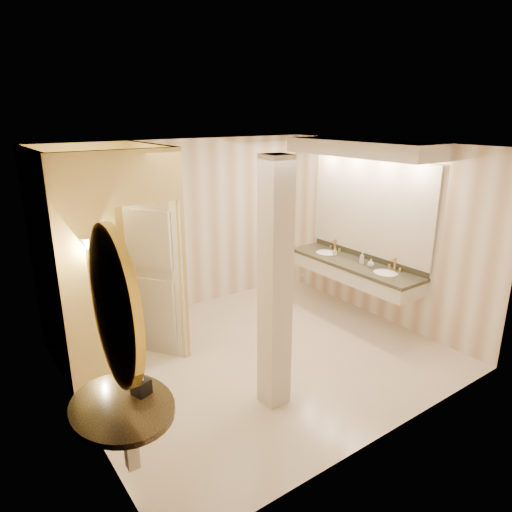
# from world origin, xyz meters

# --- Properties ---
(floor) EXTENTS (4.50, 4.50, 0.00)m
(floor) POSITION_xyz_m (0.00, 0.00, 0.00)
(floor) COLOR beige
(floor) RESTS_ON ground
(ceiling) EXTENTS (4.50, 4.50, 0.00)m
(ceiling) POSITION_xyz_m (0.00, 0.00, 2.70)
(ceiling) COLOR silver
(ceiling) RESTS_ON wall_back
(wall_back) EXTENTS (4.50, 0.02, 2.70)m
(wall_back) POSITION_xyz_m (0.00, 2.00, 1.35)
(wall_back) COLOR white
(wall_back) RESTS_ON floor
(wall_front) EXTENTS (4.50, 0.02, 2.70)m
(wall_front) POSITION_xyz_m (0.00, -2.00, 1.35)
(wall_front) COLOR white
(wall_front) RESTS_ON floor
(wall_left) EXTENTS (0.02, 4.00, 2.70)m
(wall_left) POSITION_xyz_m (-2.25, 0.00, 1.35)
(wall_left) COLOR white
(wall_left) RESTS_ON floor
(wall_right) EXTENTS (0.02, 4.00, 2.70)m
(wall_right) POSITION_xyz_m (2.25, 0.00, 1.35)
(wall_right) COLOR white
(wall_right) RESTS_ON floor
(toilet_closet) EXTENTS (1.50, 1.55, 2.70)m
(toilet_closet) POSITION_xyz_m (-1.13, 0.97, 1.39)
(toilet_closet) COLOR #DFC074
(toilet_closet) RESTS_ON floor
(wall_sconce) EXTENTS (0.14, 0.14, 0.42)m
(wall_sconce) POSITION_xyz_m (-1.93, 0.43, 1.73)
(wall_sconce) COLOR gold
(wall_sconce) RESTS_ON toilet_closet
(vanity) EXTENTS (0.75, 2.45, 2.09)m
(vanity) POSITION_xyz_m (1.98, 0.20, 1.63)
(vanity) COLOR beige
(vanity) RESTS_ON floor
(console_shelf) EXTENTS (0.99, 0.99, 1.94)m
(console_shelf) POSITION_xyz_m (-2.21, -1.23, 1.34)
(console_shelf) COLOR black
(console_shelf) RESTS_ON floor
(pillar) EXTENTS (0.27, 0.27, 2.70)m
(pillar) POSITION_xyz_m (-0.45, -0.90, 1.35)
(pillar) COLOR beige
(pillar) RESTS_ON floor
(tissue_box) EXTENTS (0.16, 0.16, 0.13)m
(tissue_box) POSITION_xyz_m (-2.05, -1.19, 0.94)
(tissue_box) COLOR black
(tissue_box) RESTS_ON console_shelf
(toilet) EXTENTS (0.56, 0.82, 0.77)m
(toilet) POSITION_xyz_m (-1.90, 1.27, 0.38)
(toilet) COLOR white
(toilet) RESTS_ON floor
(soap_bottle_a) EXTENTS (0.06, 0.06, 0.12)m
(soap_bottle_a) POSITION_xyz_m (1.96, 0.62, 0.93)
(soap_bottle_a) COLOR beige
(soap_bottle_a) RESTS_ON vanity
(soap_bottle_b) EXTENTS (0.11, 0.11, 0.12)m
(soap_bottle_b) POSITION_xyz_m (1.97, -0.11, 0.94)
(soap_bottle_b) COLOR silver
(soap_bottle_b) RESTS_ON vanity
(soap_bottle_c) EXTENTS (0.08, 0.08, 0.18)m
(soap_bottle_c) POSITION_xyz_m (1.98, 0.07, 0.97)
(soap_bottle_c) COLOR #C6B28C
(soap_bottle_c) RESTS_ON vanity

